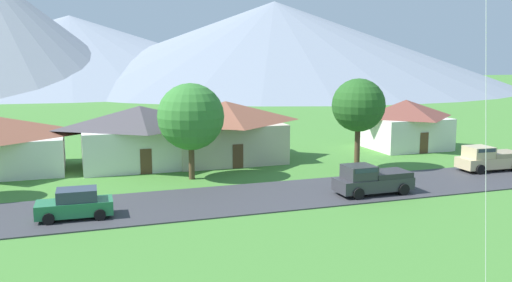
# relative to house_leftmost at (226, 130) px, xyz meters

# --- Properties ---
(road_strip) EXTENTS (160.00, 7.19, 0.08)m
(road_strip) POSITION_rel_house_leftmost_xyz_m (-2.79, -13.04, -2.68)
(road_strip) COLOR #38383D
(road_strip) RESTS_ON ground
(mountain_west_ridge) EXTENTS (137.26, 137.26, 21.24)m
(mountain_west_ridge) POSITION_rel_house_leftmost_xyz_m (-12.82, 133.58, 7.90)
(mountain_west_ridge) COLOR gray
(mountain_west_ridge) RESTS_ON ground
(mountain_central_ridge) EXTENTS (139.99, 139.99, 25.20)m
(mountain_central_ridge) POSITION_rel_house_leftmost_xyz_m (46.19, 110.98, 9.89)
(mountain_central_ridge) COLOR gray
(mountain_central_ridge) RESTS_ON ground
(house_leftmost) EXTENTS (9.98, 7.97, 5.25)m
(house_leftmost) POSITION_rel_house_leftmost_xyz_m (0.00, 0.00, 0.00)
(house_leftmost) COLOR beige
(house_leftmost) RESTS_ON ground
(house_right_center) EXTENTS (7.83, 6.92, 4.85)m
(house_right_center) POSITION_rel_house_leftmost_xyz_m (18.64, 0.30, -0.20)
(house_right_center) COLOR silver
(house_right_center) RESTS_ON ground
(house_rightmost) EXTENTS (10.17, 7.05, 5.08)m
(house_rightmost) POSITION_rel_house_leftmost_xyz_m (-7.46, -0.24, -0.09)
(house_rightmost) COLOR silver
(house_rightmost) RESTS_ON ground
(tree_left_of_center) EXTENTS (4.97, 4.97, 7.22)m
(tree_left_of_center) POSITION_rel_house_leftmost_xyz_m (-4.43, -6.36, 2.00)
(tree_left_of_center) COLOR #4C3823
(tree_left_of_center) RESTS_ON ground
(tree_center) EXTENTS (4.27, 4.27, 7.41)m
(tree_center) POSITION_rel_house_leftmost_xyz_m (9.02, -7.32, 2.53)
(tree_center) COLOR #4C3823
(tree_center) RESTS_ON ground
(parked_car_green_west_end) EXTENTS (4.25, 2.17, 1.68)m
(parked_car_green_west_end) POSITION_rel_house_leftmost_xyz_m (-12.79, -14.10, -1.85)
(parked_car_green_west_end) COLOR #237042
(parked_car_green_west_end) RESTS_ON road_strip
(pickup_truck_sand_west_side) EXTENTS (5.26, 2.44, 1.99)m
(pickup_truck_sand_west_side) POSITION_rel_house_leftmost_xyz_m (18.67, -11.29, -1.66)
(pickup_truck_sand_west_side) COLOR #C6B284
(pickup_truck_sand_west_side) RESTS_ON road_strip
(pickup_truck_charcoal_east_side) EXTENTS (5.22, 2.36, 1.99)m
(pickup_truck_charcoal_east_side) POSITION_rel_house_leftmost_xyz_m (5.96, -14.76, -1.66)
(pickup_truck_charcoal_east_side) COLOR #333338
(pickup_truck_charcoal_east_side) RESTS_ON road_strip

